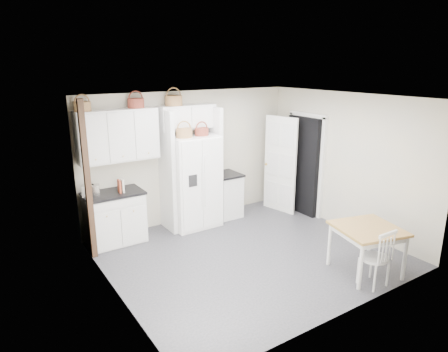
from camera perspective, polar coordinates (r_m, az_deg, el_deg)
floor at (r=6.88m, az=3.56°, el=-11.07°), size 4.50×4.50×0.00m
ceiling at (r=6.15m, az=3.98°, el=11.07°), size 4.50×4.50×0.00m
wall_back at (r=8.03m, az=-4.84°, el=2.77°), size 4.50×0.00×4.50m
wall_left at (r=5.41m, az=-15.73°, el=-4.30°), size 0.00×4.00×4.00m
wall_right at (r=7.91m, az=16.93°, el=1.94°), size 0.00×4.00×4.00m
refrigerator at (r=7.76m, az=-4.48°, el=-0.76°), size 0.93×0.75×1.80m
base_cab_left at (r=7.38m, az=-15.32°, el=-5.87°), size 0.97×0.61×0.90m
base_cab_right at (r=8.34m, az=0.28°, el=-2.82°), size 0.50×0.60×0.88m
dining_table at (r=6.53m, az=19.60°, el=-9.92°), size 1.08×1.08×0.74m
windsor_chair at (r=6.20m, az=20.69°, el=-10.88°), size 0.42×0.38×0.85m
counter_left at (r=7.22m, az=-15.59°, el=-2.40°), size 1.01×0.65×0.04m
counter_right at (r=8.21m, az=0.28°, el=0.23°), size 0.54×0.64×0.04m
toaster at (r=7.09m, az=-18.49°, el=-1.98°), size 0.32×0.24×0.19m
cookbook_red at (r=7.14m, az=-14.73°, el=-1.43°), size 0.04×0.15×0.22m
cookbook_cream at (r=7.16m, az=-14.29°, el=-1.35°), size 0.05×0.15×0.23m
basket_upper_a at (r=6.95m, az=-19.57°, el=9.32°), size 0.27×0.27×0.15m
basket_upper_c at (r=7.22m, az=-12.47°, el=10.12°), size 0.29×0.29×0.17m
basket_bridge_a at (r=7.51m, az=-7.19°, el=10.64°), size 0.33×0.33×0.18m
basket_fridge_a at (r=7.35m, az=-5.72°, el=6.14°), size 0.31×0.31×0.16m
basket_fridge_b at (r=7.53m, az=-3.21°, el=6.34°), size 0.27×0.27×0.14m
upper_cabinet at (r=7.17m, az=-14.92°, el=5.62°), size 1.40×0.34×0.90m
bridge_cabinet at (r=7.66m, az=-5.36°, el=8.41°), size 1.12×0.34×0.45m
fridge_panel_left at (r=7.52m, az=-8.14°, el=0.58°), size 0.08×0.60×2.30m
fridge_panel_right at (r=7.98m, az=-1.51°, el=1.64°), size 0.08×0.60×2.30m
trim_post at (r=6.67m, az=-18.91°, el=-0.77°), size 0.09×0.09×2.60m
doorway_void at (r=8.57m, az=11.31°, el=1.46°), size 0.18×0.85×2.05m
door_slab at (r=8.56m, az=8.02°, el=1.61°), size 0.21×0.79×2.05m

